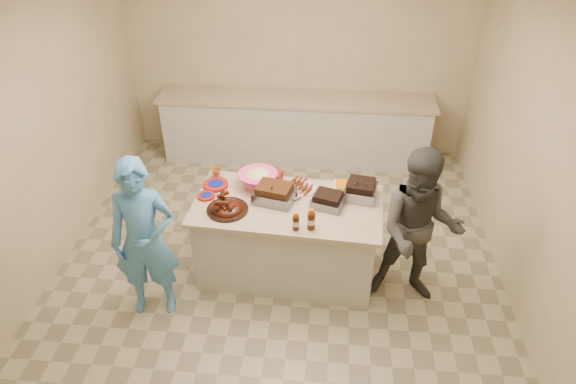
# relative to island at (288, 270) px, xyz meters

# --- Properties ---
(room) EXTENTS (4.50, 5.00, 2.70)m
(room) POSITION_rel_island_xyz_m (-0.10, 0.10, 0.00)
(room) COLOR #CDB88B
(room) RESTS_ON ground
(back_counter) EXTENTS (3.60, 0.64, 0.90)m
(back_counter) POSITION_rel_island_xyz_m (-0.10, 2.30, 0.45)
(back_counter) COLOR beige
(back_counter) RESTS_ON ground
(island) EXTENTS (1.82, 1.04, 0.83)m
(island) POSITION_rel_island_xyz_m (0.00, 0.00, 0.00)
(island) COLOR beige
(island) RESTS_ON ground
(rib_platter) EXTENTS (0.47, 0.47, 0.15)m
(rib_platter) POSITION_rel_island_xyz_m (-0.54, -0.15, 0.83)
(rib_platter) COLOR #401207
(rib_platter) RESTS_ON island
(pulled_pork_tray) EXTENTS (0.42, 0.35, 0.11)m
(pulled_pork_tray) POSITION_rel_island_xyz_m (-0.13, 0.04, 0.83)
(pulled_pork_tray) COLOR #47230F
(pulled_pork_tray) RESTS_ON island
(brisket_tray) EXTENTS (0.34, 0.30, 0.08)m
(brisket_tray) POSITION_rel_island_xyz_m (0.37, 0.00, 0.83)
(brisket_tray) COLOR black
(brisket_tray) RESTS_ON island
(roasting_pan) EXTENTS (0.34, 0.34, 0.12)m
(roasting_pan) POSITION_rel_island_xyz_m (0.68, 0.17, 0.83)
(roasting_pan) COLOR gray
(roasting_pan) RESTS_ON island
(coleslaw_bowl) EXTENTS (0.41, 0.41, 0.26)m
(coleslaw_bowl) POSITION_rel_island_xyz_m (-0.31, 0.26, 0.83)
(coleslaw_bowl) COLOR #F8427D
(coleslaw_bowl) RESTS_ON island
(sausage_plate) EXTENTS (0.37, 0.37, 0.05)m
(sausage_plate) POSITION_rel_island_xyz_m (0.11, 0.26, 0.83)
(sausage_plate) COLOR silver
(sausage_plate) RESTS_ON island
(mac_cheese_dish) EXTENTS (0.29, 0.22, 0.08)m
(mac_cheese_dish) POSITION_rel_island_xyz_m (0.57, 0.28, 0.83)
(mac_cheese_dish) COLOR orange
(mac_cheese_dish) RESTS_ON island
(bbq_bottle_a) EXTENTS (0.06, 0.06, 0.18)m
(bbq_bottle_a) POSITION_rel_island_xyz_m (0.11, -0.37, 0.83)
(bbq_bottle_a) COLOR #391707
(bbq_bottle_a) RESTS_ON island
(bbq_bottle_b) EXTENTS (0.07, 0.07, 0.21)m
(bbq_bottle_b) POSITION_rel_island_xyz_m (0.24, -0.35, 0.83)
(bbq_bottle_b) COLOR #391707
(bbq_bottle_b) RESTS_ON island
(mustard_bottle) EXTENTS (0.05, 0.05, 0.13)m
(mustard_bottle) POSITION_rel_island_xyz_m (-0.16, 0.14, 0.83)
(mustard_bottle) COLOR yellow
(mustard_bottle) RESTS_ON island
(sauce_bowl) EXTENTS (0.15, 0.06, 0.15)m
(sauce_bowl) POSITION_rel_island_xyz_m (0.05, 0.11, 0.83)
(sauce_bowl) COLOR silver
(sauce_bowl) RESTS_ON island
(plate_stack_large) EXTENTS (0.26, 0.26, 0.03)m
(plate_stack_large) POSITION_rel_island_xyz_m (-0.73, 0.24, 0.83)
(plate_stack_large) COLOR maroon
(plate_stack_large) RESTS_ON island
(plate_stack_small) EXTENTS (0.18, 0.18, 0.02)m
(plate_stack_small) POSITION_rel_island_xyz_m (-0.78, 0.04, 0.83)
(plate_stack_small) COLOR maroon
(plate_stack_small) RESTS_ON island
(plastic_cup) EXTENTS (0.10, 0.10, 0.10)m
(plastic_cup) POSITION_rel_island_xyz_m (-0.76, 0.41, 0.83)
(plastic_cup) COLOR #AA541C
(plastic_cup) RESTS_ON island
(basket_stack) EXTENTS (0.23, 0.19, 0.10)m
(basket_stack) POSITION_rel_island_xyz_m (-0.20, 0.38, 0.83)
(basket_stack) COLOR maroon
(basket_stack) RESTS_ON island
(guest_blue) EXTENTS (0.82, 1.66, 0.38)m
(guest_blue) POSITION_rel_island_xyz_m (-1.18, -0.60, 0.00)
(guest_blue) COLOR #488CCB
(guest_blue) RESTS_ON ground
(guest_gray) EXTENTS (0.89, 1.63, 0.60)m
(guest_gray) POSITION_rel_island_xyz_m (1.19, -0.22, 0.00)
(guest_gray) COLOR #44423D
(guest_gray) RESTS_ON ground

